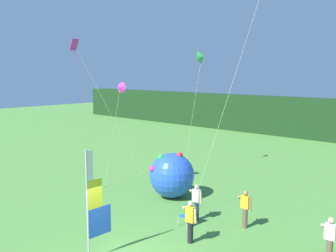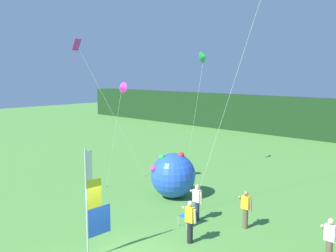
# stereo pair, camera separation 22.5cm
# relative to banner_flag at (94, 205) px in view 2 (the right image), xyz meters

# --- Properties ---
(banner_flag) EXTENTS (0.06, 1.03, 3.90)m
(banner_flag) POSITION_rel_banner_flag_xyz_m (0.00, 0.00, 0.00)
(banner_flag) COLOR #B7B7BC
(banner_flag) RESTS_ON ground
(person_near_banner) EXTENTS (0.55, 0.48, 1.61)m
(person_near_banner) POSITION_rel_banner_flag_xyz_m (0.49, 5.07, -1.01)
(person_near_banner) COLOR #2D334C
(person_near_banner) RESTS_ON ground
(person_mid_field) EXTENTS (0.55, 0.48, 1.68)m
(person_mid_field) POSITION_rel_banner_flag_xyz_m (6.30, 4.93, -0.97)
(person_mid_field) COLOR brown
(person_mid_field) RESTS_ON ground
(person_far_left) EXTENTS (0.55, 0.48, 1.60)m
(person_far_left) POSITION_rel_banner_flag_xyz_m (2.52, 5.78, -1.02)
(person_far_left) COLOR brown
(person_far_left) RESTS_ON ground
(person_far_right) EXTENTS (0.55, 0.48, 1.65)m
(person_far_right) POSITION_rel_banner_flag_xyz_m (1.77, 3.12, -0.99)
(person_far_right) COLOR black
(person_far_right) RESTS_ON ground
(inflatable_balloon) EXTENTS (2.33, 2.33, 2.42)m
(inflatable_balloon) POSITION_rel_banner_flag_xyz_m (-2.43, 6.67, -0.70)
(inflatable_balloon) COLOR blue
(inflatable_balloon) RESTS_ON ground
(folding_chair) EXTENTS (0.51, 0.51, 0.89)m
(folding_chair) POSITION_rel_banner_flag_xyz_m (0.59, 4.36, -1.36)
(folding_chair) COLOR #BCBCC1
(folding_chair) RESTS_ON ground
(kite_magenta_delta_0) EXTENTS (1.44, 0.50, 5.95)m
(kite_magenta_delta_0) POSITION_rel_banner_flag_xyz_m (-5.32, 5.72, 3.74)
(kite_magenta_delta_0) COLOR brown
(kite_magenta_delta_0) RESTS_ON ground
(kite_green_delta_1) EXTENTS (0.54, 1.86, 7.84)m
(kite_green_delta_1) POSITION_rel_banner_flag_xyz_m (-4.70, 11.94, 5.54)
(kite_green_delta_1) COLOR brown
(kite_green_delta_1) RESTS_ON ground
(kite_magenta_diamond_2) EXTENTS (2.91, 3.24, 8.42)m
(kite_magenta_diamond_2) POSITION_rel_banner_flag_xyz_m (-8.98, 5.75, 5.55)
(kite_magenta_diamond_2) COLOR brown
(kite_magenta_diamond_2) RESTS_ON ground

